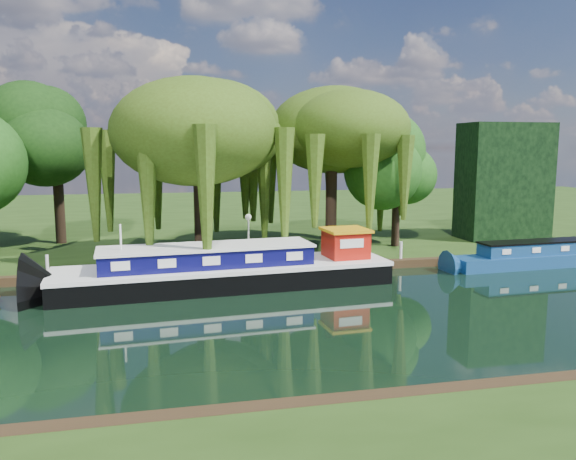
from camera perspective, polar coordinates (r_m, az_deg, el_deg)
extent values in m
plane|color=black|center=(22.53, -1.42, -9.09)|extent=(120.00, 120.00, 0.00)
cube|color=#1C340E|center=(55.65, -7.98, 1.53)|extent=(120.00, 52.00, 0.45)
cube|color=black|center=(27.69, -6.32, -4.95)|extent=(16.40, 4.87, 1.08)
cube|color=silver|center=(27.56, -6.34, -3.68)|extent=(16.50, 4.95, 0.20)
cube|color=#0A0940|center=(27.31, -8.22, -2.68)|extent=(10.20, 3.38, 0.85)
cube|color=silver|center=(27.22, -8.24, -1.69)|extent=(10.39, 3.57, 0.11)
cube|color=#A1150B|center=(29.17, 5.87, -1.44)|extent=(2.13, 2.13, 1.35)
cube|color=#CB8F0E|center=(29.05, 5.89, 0.01)|extent=(2.37, 2.37, 0.14)
cylinder|color=silver|center=(26.91, -16.60, -1.70)|extent=(0.09, 0.09, 2.16)
cube|color=navy|center=(35.52, 24.33, -2.86)|extent=(11.11, 2.47, 0.83)
cube|color=navy|center=(35.39, 24.40, -1.66)|extent=(7.78, 1.82, 0.69)
cube|color=black|center=(35.33, 24.44, -1.04)|extent=(7.88, 1.92, 0.09)
cube|color=silver|center=(33.05, 21.33, -2.08)|extent=(0.55, 0.08, 0.29)
cube|color=silver|center=(34.23, 23.92, -1.89)|extent=(0.55, 0.08, 0.29)
cube|color=silver|center=(35.48, 26.33, -1.70)|extent=(0.55, 0.08, 0.29)
cylinder|color=black|center=(31.87, -8.91, 2.07)|extent=(0.75, 0.75, 5.75)
ellipsoid|color=#2F430E|center=(31.69, -9.08, 9.55)|extent=(8.03, 8.03, 5.19)
cylinder|color=black|center=(35.08, 4.41, 2.55)|extent=(0.78, 0.78, 5.54)
ellipsoid|color=#2F430E|center=(34.90, 4.48, 9.10)|extent=(7.57, 7.57, 4.89)
cylinder|color=black|center=(40.11, -22.30, 3.95)|extent=(0.74, 0.74, 7.32)
ellipsoid|color=black|center=(40.02, -22.54, 8.22)|extent=(5.86, 5.86, 5.86)
cylinder|color=black|center=(36.77, 10.93, 2.68)|extent=(0.51, 0.51, 5.53)
ellipsoid|color=#184310|center=(36.62, 11.03, 6.21)|extent=(4.43, 4.43, 4.43)
cube|color=black|center=(42.05, 21.07, 4.65)|extent=(6.00, 3.00, 8.00)
cylinder|color=silver|center=(32.36, -4.04, -0.92)|extent=(0.10, 0.10, 2.20)
sphere|color=white|center=(32.18, -4.06, 1.33)|extent=(0.36, 0.36, 0.36)
cylinder|color=silver|center=(30.68, -23.26, -3.24)|extent=(0.16, 0.16, 1.00)
cylinder|color=silver|center=(30.09, -11.97, -2.95)|extent=(0.16, 0.16, 1.00)
cylinder|color=silver|center=(30.89, 1.13, -2.48)|extent=(0.16, 0.16, 1.00)
cylinder|color=silver|center=(32.78, 11.40, -2.01)|extent=(0.16, 0.16, 1.00)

